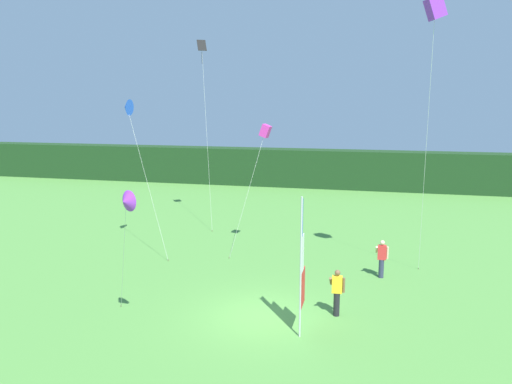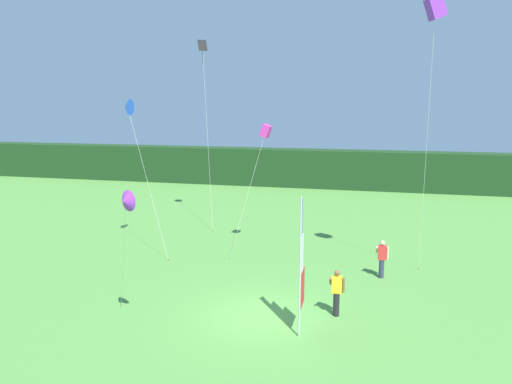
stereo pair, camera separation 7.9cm
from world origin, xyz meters
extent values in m
plane|color=#518E3D|center=(0.00, 0.00, 0.00)|extent=(120.00, 120.00, 0.00)
cube|color=#193819|center=(0.00, 27.68, 1.68)|extent=(80.00, 2.40, 3.36)
cylinder|color=#B7B7BC|center=(1.55, -1.19, 2.31)|extent=(0.06, 0.06, 4.63)
cube|color=red|center=(1.55, -0.68, 1.45)|extent=(0.02, 0.97, 1.23)
cube|color=white|center=(1.55, -0.86, 2.68)|extent=(0.02, 0.60, 1.23)
cube|color=blue|center=(1.55, -1.05, 3.92)|extent=(0.02, 0.23, 1.23)
cylinder|color=black|center=(2.58, 0.69, 0.43)|extent=(0.22, 0.22, 0.86)
cube|color=yellow|center=(2.58, 0.69, 1.17)|extent=(0.36, 0.20, 0.62)
sphere|color=brown|center=(2.58, 0.69, 1.60)|extent=(0.20, 0.20, 0.20)
cylinder|color=brown|center=(2.35, 0.75, 1.25)|extent=(0.09, 0.48, 0.42)
cylinder|color=brown|center=(2.81, 0.70, 1.16)|extent=(0.09, 0.14, 0.56)
cylinder|color=#2D334C|center=(4.18, 5.04, 0.41)|extent=(0.22, 0.22, 0.82)
cube|color=red|center=(4.18, 5.04, 1.13)|extent=(0.36, 0.20, 0.63)
sphere|color=beige|center=(4.18, 5.04, 1.57)|extent=(0.20, 0.20, 0.20)
cylinder|color=beige|center=(3.95, 5.10, 1.22)|extent=(0.09, 0.48, 0.42)
cylinder|color=beige|center=(4.41, 5.04, 1.13)|extent=(0.09, 0.14, 0.56)
cylinder|color=brown|center=(5.85, 6.52, 0.04)|extent=(0.03, 0.03, 0.08)
cylinder|color=silver|center=(5.77, 5.59, 5.51)|extent=(0.18, 1.88, 11.01)
cube|color=purple|center=(5.68, 4.66, 11.01)|extent=(0.93, 0.77, 0.95)
cylinder|color=brown|center=(-5.25, -0.42, 0.04)|extent=(0.03, 0.03, 0.08)
cylinder|color=silver|center=(-4.42, -1.56, 2.26)|extent=(1.68, 2.29, 4.54)
cone|color=purple|center=(-3.58, -2.70, 4.53)|extent=(0.70, 0.49, 0.66)
cylinder|color=brown|center=(-5.72, 4.98, 0.04)|extent=(0.03, 0.03, 0.08)
cylinder|color=silver|center=(-6.94, 5.58, 3.63)|extent=(2.45, 1.21, 7.26)
cone|color=blue|center=(-8.16, 6.17, 7.25)|extent=(0.35, 0.80, 0.81)
cylinder|color=brown|center=(-5.42, 10.66, 0.04)|extent=(0.03, 0.03, 0.08)
cylinder|color=silver|center=(-5.93, 11.49, 5.40)|extent=(1.04, 1.68, 10.81)
cube|color=black|center=(-6.44, 12.32, 10.80)|extent=(0.64, 0.59, 0.65)
cylinder|color=black|center=(-6.44, 12.32, 10.09)|extent=(0.02, 0.02, 0.70)
cylinder|color=brown|center=(-2.98, 5.99, 0.04)|extent=(0.03, 0.03, 0.08)
cylinder|color=silver|center=(-2.23, 6.65, 3.07)|extent=(1.52, 1.33, 6.14)
cube|color=#DB33A8|center=(-1.48, 7.31, 6.13)|extent=(0.62, 0.47, 0.68)
camera|label=1|loc=(3.61, -15.81, 7.45)|focal=34.21mm
camera|label=2|loc=(3.69, -15.79, 7.45)|focal=34.21mm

